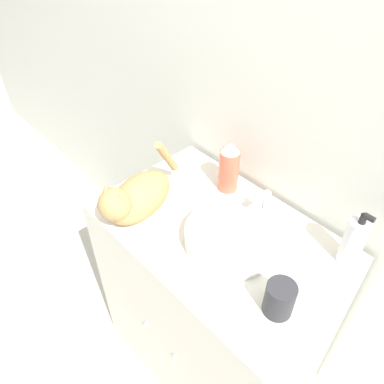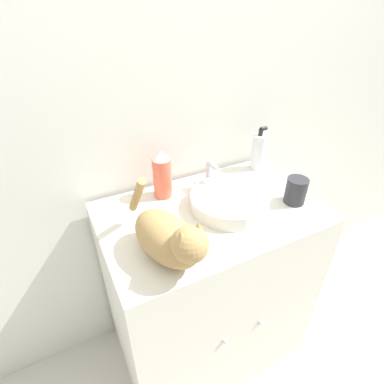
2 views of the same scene
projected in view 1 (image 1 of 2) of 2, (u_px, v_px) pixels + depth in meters
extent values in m
cube|color=silver|center=(292.00, 100.00, 1.18)|extent=(6.00, 0.05, 2.50)
cube|color=silver|center=(212.00, 302.00, 1.55)|extent=(0.84, 0.54, 0.89)
sphere|color=silver|center=(146.00, 325.00, 1.43)|extent=(0.02, 0.02, 0.02)
sphere|color=silver|center=(175.00, 357.00, 1.33)|extent=(0.02, 0.02, 0.02)
cylinder|color=silver|center=(231.00, 237.00, 1.19)|extent=(0.30, 0.30, 0.06)
cylinder|color=silver|center=(265.00, 205.00, 1.26)|extent=(0.02, 0.02, 0.12)
cylinder|color=silver|center=(261.00, 197.00, 1.20)|extent=(0.02, 0.07, 0.02)
cylinder|color=white|center=(252.00, 207.00, 1.32)|extent=(0.03, 0.03, 0.03)
cylinder|color=white|center=(276.00, 222.00, 1.26)|extent=(0.03, 0.03, 0.03)
ellipsoid|color=tan|center=(140.00, 197.00, 1.28)|extent=(0.21, 0.30, 0.14)
sphere|color=tan|center=(115.00, 204.00, 1.17)|extent=(0.13, 0.13, 0.11)
cone|color=tan|center=(106.00, 190.00, 1.15)|extent=(0.04, 0.04, 0.04)
cone|color=tan|center=(120.00, 198.00, 1.13)|extent=(0.04, 0.04, 0.04)
cylinder|color=tan|center=(167.00, 157.00, 1.32)|extent=(0.05, 0.11, 0.16)
cylinder|color=silver|center=(353.00, 242.00, 1.11)|extent=(0.06, 0.06, 0.16)
cylinder|color=black|center=(363.00, 219.00, 1.04)|extent=(0.02, 0.02, 0.03)
cylinder|color=black|center=(369.00, 218.00, 1.02)|extent=(0.03, 0.02, 0.02)
cylinder|color=#EF6047|center=(229.00, 170.00, 1.36)|extent=(0.07, 0.07, 0.17)
cone|color=white|center=(231.00, 148.00, 1.30)|extent=(0.07, 0.07, 0.04)
cylinder|color=#2D2D33|center=(279.00, 299.00, 1.00)|extent=(0.08, 0.08, 0.11)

